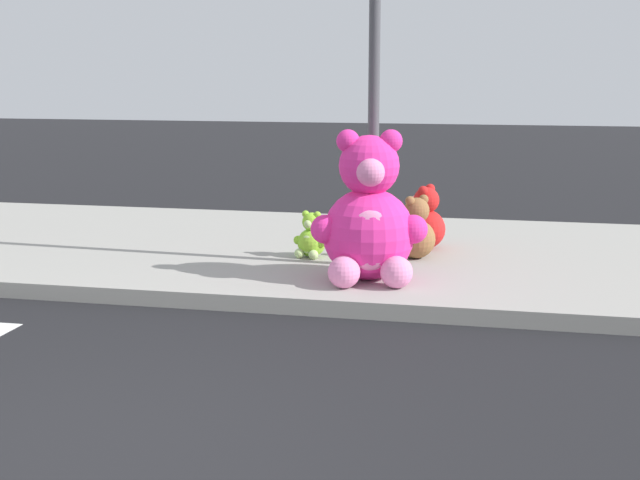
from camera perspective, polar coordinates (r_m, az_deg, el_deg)
ground_plane at (r=5.00m, az=-16.51°, el=-13.84°), size 60.00×60.00×0.00m
sidewalk at (r=9.63m, az=-1.73°, el=-0.81°), size 28.00×4.40×0.15m
sign_pole at (r=8.44m, az=3.57°, el=9.61°), size 0.56×0.11×3.20m
plush_pink_large at (r=7.97m, az=3.24°, el=1.27°), size 1.06×0.98×1.39m
plush_lime at (r=9.01m, az=-0.60°, el=0.09°), size 0.37×0.34×0.48m
plush_red at (r=9.50m, az=6.88°, el=1.13°), size 0.50×0.52×0.70m
plush_brown at (r=9.00m, az=6.27°, el=0.47°), size 0.47×0.47×0.66m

